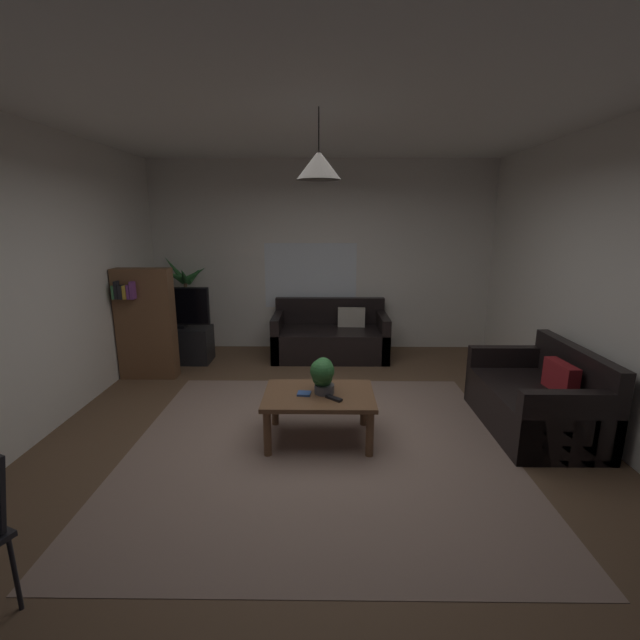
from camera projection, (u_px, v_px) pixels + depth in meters
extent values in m
cube|color=brown|center=(320.00, 437.00, 4.04)|extent=(5.14, 5.79, 0.02)
cube|color=gray|center=(319.00, 446.00, 3.85)|extent=(3.34, 3.18, 0.01)
cube|color=silver|center=(322.00, 257.00, 6.56)|extent=(5.26, 0.06, 2.84)
cube|color=silver|center=(21.00, 286.00, 3.74)|extent=(0.06, 5.79, 2.84)
cube|color=silver|center=(622.00, 287.00, 3.69)|extent=(0.06, 5.79, 2.84)
cube|color=white|center=(320.00, 107.00, 3.39)|extent=(5.14, 5.79, 0.02)
cube|color=white|center=(311.00, 276.00, 6.60)|extent=(1.40, 0.01, 0.99)
cube|color=black|center=(330.00, 343.00, 6.30)|extent=(1.65, 0.85, 0.42)
cube|color=black|center=(330.00, 311.00, 6.56)|extent=(1.65, 0.12, 0.40)
cube|color=black|center=(278.00, 336.00, 6.28)|extent=(0.12, 0.85, 0.64)
cube|color=black|center=(382.00, 336.00, 6.27)|extent=(0.12, 0.85, 0.64)
cube|color=#B7AD9E|center=(351.00, 317.00, 6.40)|extent=(0.41, 0.14, 0.28)
cube|color=black|center=(532.00, 408.00, 4.14)|extent=(0.85, 1.36, 0.42)
cube|color=black|center=(576.00, 368.00, 4.04)|extent=(0.12, 1.36, 0.40)
cube|color=black|center=(506.00, 375.00, 4.72)|extent=(0.85, 0.12, 0.64)
cube|color=black|center=(569.00, 428.00, 3.51)|extent=(0.85, 0.12, 0.64)
cube|color=maroon|center=(560.00, 377.00, 3.98)|extent=(0.14, 0.41, 0.28)
cube|color=brown|center=(319.00, 395.00, 3.89)|extent=(0.99, 0.69, 0.04)
cylinder|color=brown|center=(267.00, 433.00, 3.67)|extent=(0.07, 0.07, 0.41)
cylinder|color=brown|center=(370.00, 434.00, 3.66)|extent=(0.07, 0.07, 0.41)
cylinder|color=brown|center=(275.00, 405.00, 4.22)|extent=(0.07, 0.07, 0.41)
cylinder|color=brown|center=(364.00, 405.00, 4.21)|extent=(0.07, 0.07, 0.41)
cube|color=#2D4C8C|center=(304.00, 394.00, 3.86)|extent=(0.13, 0.12, 0.02)
cube|color=black|center=(334.00, 398.00, 3.75)|extent=(0.15, 0.14, 0.02)
cylinder|color=#4C4C51|center=(324.00, 389.00, 3.89)|extent=(0.18, 0.18, 0.08)
sphere|color=#2D6B33|center=(322.00, 377.00, 3.88)|extent=(0.19, 0.19, 0.19)
sphere|color=#2D6B33|center=(322.00, 371.00, 3.82)|extent=(0.22, 0.22, 0.22)
sphere|color=#2D6B33|center=(323.00, 367.00, 3.83)|extent=(0.18, 0.18, 0.18)
cube|color=black|center=(179.00, 345.00, 6.09)|extent=(0.90, 0.44, 0.50)
cube|color=black|center=(176.00, 306.00, 5.95)|extent=(0.93, 0.05, 0.52)
cube|color=black|center=(175.00, 306.00, 5.92)|extent=(0.89, 0.00, 0.48)
cube|color=black|center=(177.00, 326.00, 6.01)|extent=(0.24, 0.16, 0.04)
cylinder|color=#B77051|center=(190.00, 342.00, 6.58)|extent=(0.32, 0.32, 0.30)
cylinder|color=brown|center=(187.00, 307.00, 6.46)|extent=(0.05, 0.05, 0.80)
cone|color=#2D6B33|center=(195.00, 274.00, 6.32)|extent=(0.39, 0.15, 0.29)
cone|color=#2D6B33|center=(197.00, 273.00, 6.56)|extent=(0.26, 0.51, 0.32)
cone|color=#2D6B33|center=(174.00, 269.00, 6.42)|extent=(0.44, 0.31, 0.43)
cone|color=#2D6B33|center=(173.00, 275.00, 6.22)|extent=(0.33, 0.36, 0.34)
cone|color=#2D6B33|center=(184.00, 275.00, 6.20)|extent=(0.16, 0.35, 0.30)
cube|color=brown|center=(146.00, 324.00, 5.40)|extent=(0.70, 0.22, 1.40)
cube|color=#387247|center=(115.00, 292.00, 5.19)|extent=(0.03, 0.16, 0.16)
cube|color=black|center=(118.00, 290.00, 5.18)|extent=(0.03, 0.16, 0.21)
cube|color=black|center=(122.00, 292.00, 5.18)|extent=(0.05, 0.16, 0.17)
cube|color=gold|center=(127.00, 292.00, 5.18)|extent=(0.04, 0.16, 0.16)
cube|color=#72387F|center=(130.00, 291.00, 5.18)|extent=(0.03, 0.16, 0.17)
cube|color=#72387F|center=(134.00, 290.00, 5.18)|extent=(0.05, 0.16, 0.21)
cylinder|color=black|center=(15.00, 573.00, 2.20)|extent=(0.02, 0.02, 0.45)
cylinder|color=black|center=(319.00, 128.00, 3.37)|extent=(0.01, 0.01, 0.32)
cone|color=#4C4742|center=(319.00, 165.00, 3.43)|extent=(0.36, 0.36, 0.23)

